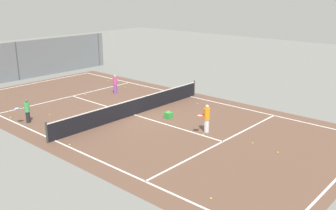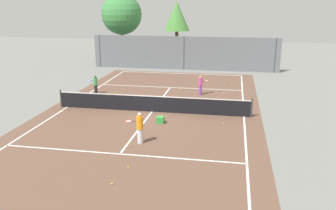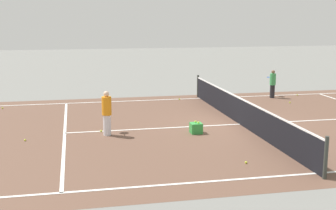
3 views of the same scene
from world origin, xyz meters
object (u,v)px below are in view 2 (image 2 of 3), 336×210
at_px(player_2, 95,84).
at_px(tennis_ball_8, 112,184).
at_px(player_0, 201,85).
at_px(ball_crate, 160,120).
at_px(tennis_ball_2, 224,123).
at_px(tennis_ball_9, 224,93).
at_px(tennis_ball_7, 99,88).
at_px(tennis_ball_10, 129,143).
at_px(tennis_ball_4, 232,85).
at_px(player_1, 140,127).
at_px(tennis_ball_1, 62,112).
at_px(tennis_ball_5, 117,94).
at_px(tennis_ball_3, 180,89).
at_px(tennis_ball_11, 132,105).
at_px(tennis_ball_6, 128,167).

bearing_deg(player_2, tennis_ball_8, -66.34).
height_order(player_0, ball_crate, player_0).
xyz_separation_m(tennis_ball_2, tennis_ball_9, (-0.21, 6.87, 0.00)).
bearing_deg(player_2, tennis_ball_7, 101.08).
height_order(player_2, tennis_ball_7, player_2).
bearing_deg(tennis_ball_10, tennis_ball_4, 70.77).
xyz_separation_m(player_0, player_1, (-1.96, -9.60, 0.07)).
bearing_deg(player_0, tennis_ball_1, -144.03).
height_order(ball_crate, tennis_ball_4, ball_crate).
height_order(tennis_ball_5, tennis_ball_8, same).
distance_m(player_2, tennis_ball_1, 4.68).
bearing_deg(tennis_ball_1, ball_crate, -8.00).
relative_size(tennis_ball_4, tennis_ball_5, 1.00).
relative_size(tennis_ball_1, tennis_ball_10, 1.00).
height_order(tennis_ball_3, tennis_ball_11, same).
bearing_deg(tennis_ball_3, tennis_ball_11, -116.20).
xyz_separation_m(tennis_ball_4, tennis_ball_10, (-4.62, -13.25, 0.00)).
bearing_deg(tennis_ball_3, tennis_ball_2, -64.41).
relative_size(tennis_ball_4, tennis_ball_9, 1.00).
bearing_deg(player_0, tennis_ball_10, -104.04).
distance_m(ball_crate, tennis_ball_8, 7.14).
xyz_separation_m(player_0, tennis_ball_1, (-7.85, -5.70, -0.69)).
distance_m(tennis_ball_5, tennis_ball_9, 7.80).
bearing_deg(player_1, ball_crate, 82.89).
distance_m(tennis_ball_5, tennis_ball_8, 13.44).
height_order(player_2, tennis_ball_1, player_2).
height_order(tennis_ball_7, tennis_ball_8, same).
bearing_deg(tennis_ball_2, tennis_ball_3, 115.59).
xyz_separation_m(tennis_ball_2, tennis_ball_6, (-3.62, -6.17, 0.00)).
relative_size(ball_crate, tennis_ball_2, 6.45).
bearing_deg(tennis_ball_3, tennis_ball_4, 28.63).
height_order(tennis_ball_3, tennis_ball_8, same).
relative_size(player_0, tennis_ball_1, 21.04).
bearing_deg(ball_crate, player_1, -97.11).
xyz_separation_m(tennis_ball_5, tennis_ball_7, (-1.81, 1.31, 0.00)).
distance_m(tennis_ball_10, tennis_ball_11, 6.52).
xyz_separation_m(tennis_ball_5, tennis_ball_6, (4.22, -11.39, 0.00)).
distance_m(player_0, tennis_ball_11, 5.39).
bearing_deg(tennis_ball_3, tennis_ball_10, -93.82).
height_order(ball_crate, tennis_ball_11, ball_crate).
height_order(tennis_ball_8, tennis_ball_10, same).
distance_m(tennis_ball_6, tennis_ball_9, 13.48).
bearing_deg(tennis_ball_1, tennis_ball_6, -47.14).
bearing_deg(tennis_ball_7, tennis_ball_9, 2.09).
xyz_separation_m(ball_crate, tennis_ball_4, (3.76, 10.05, -0.15)).
distance_m(tennis_ball_3, tennis_ball_11, 5.38).
bearing_deg(tennis_ball_7, player_2, -78.92).
distance_m(tennis_ball_1, tennis_ball_4, 13.59).
xyz_separation_m(player_0, player_2, (-7.49, -1.08, -0.01)).
distance_m(player_1, tennis_ball_10, 0.91).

